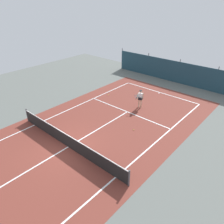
# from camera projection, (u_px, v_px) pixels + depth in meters

# --- Properties ---
(ground_plane) EXTENTS (36.00, 36.00, 0.00)m
(ground_plane) POSITION_uv_depth(u_px,v_px,m) (68.00, 147.00, 14.28)
(ground_plane) COLOR slate
(court_surface) EXTENTS (11.02, 26.60, 0.01)m
(court_surface) POSITION_uv_depth(u_px,v_px,m) (68.00, 147.00, 14.28)
(court_surface) COLOR brown
(court_surface) RESTS_ON ground
(tennis_net) EXTENTS (10.12, 0.10, 1.10)m
(tennis_net) POSITION_uv_depth(u_px,v_px,m) (68.00, 141.00, 14.03)
(tennis_net) COLOR black
(tennis_net) RESTS_ON ground
(back_fence) EXTENTS (16.30, 0.98, 2.70)m
(back_fence) POSITION_uv_depth(u_px,v_px,m) (180.00, 76.00, 24.62)
(back_fence) COLOR #1E3D4C
(back_fence) RESTS_ON ground
(tennis_player) EXTENTS (0.56, 0.83, 1.64)m
(tennis_player) POSITION_uv_depth(u_px,v_px,m) (140.00, 98.00, 18.78)
(tennis_player) COLOR #D8AD8C
(tennis_player) RESTS_ON ground
(tennis_ball_near_player) EXTENTS (0.07, 0.07, 0.07)m
(tennis_ball_near_player) POSITION_uv_depth(u_px,v_px,m) (134.00, 130.00, 16.02)
(tennis_ball_near_player) COLOR #CCDB33
(tennis_ball_near_player) RESTS_ON ground
(tennis_ball_midcourt) EXTENTS (0.07, 0.07, 0.07)m
(tennis_ball_midcourt) POSITION_uv_depth(u_px,v_px,m) (108.00, 95.00, 21.60)
(tennis_ball_midcourt) COLOR #CCDB33
(tennis_ball_midcourt) RESTS_ON ground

